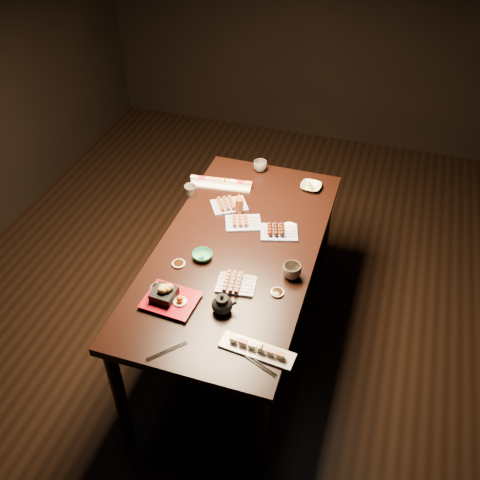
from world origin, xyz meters
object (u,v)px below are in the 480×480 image
(yakitori_plate_center, at_px, (243,221))
(teacup_mid_right, at_px, (292,271))
(teacup_far_left, at_px, (190,190))
(teapot, at_px, (222,303))
(edamame_bowl_green, at_px, (202,256))
(sushi_platter_far, at_px, (221,182))
(yakitori_plate_left, at_px, (229,203))
(teacup_near_left, at_px, (158,292))
(condiment_bottle, at_px, (239,204))
(teacup_far_right, at_px, (260,166))
(tempura_tray, at_px, (170,296))
(sushi_platter_near, at_px, (257,348))
(yakitori_plate_right, at_px, (236,282))
(edamame_bowl_cream, at_px, (311,187))
(dining_table, at_px, (238,293))

(yakitori_plate_center, height_order, teacup_mid_right, teacup_mid_right)
(teacup_mid_right, height_order, teacup_far_left, teacup_mid_right)
(teapot, bearing_deg, edamame_bowl_green, 106.11)
(sushi_platter_far, bearing_deg, teacup_mid_right, 126.12)
(yakitori_plate_center, height_order, yakitori_plate_left, same)
(teacup_near_left, bearing_deg, teacup_far_left, 101.04)
(teacup_near_left, bearing_deg, teapot, 1.30)
(condiment_bottle, bearing_deg, teacup_far_right, 91.05)
(teacup_near_left, height_order, teapot, teapot)
(teacup_far_left, relative_size, teapot, 0.60)
(yakitori_plate_left, bearing_deg, tempura_tray, -123.58)
(yakitori_plate_left, xyz_separation_m, condiment_bottle, (0.08, -0.05, 0.05))
(sushi_platter_near, xyz_separation_m, edamame_bowl_green, (-0.47, 0.53, -0.00))
(teacup_mid_right, bearing_deg, sushi_platter_far, 132.65)
(tempura_tray, distance_m, teacup_far_right, 1.32)
(yakitori_plate_right, height_order, teacup_far_right, teacup_far_right)
(teacup_far_right, relative_size, teapot, 0.73)
(condiment_bottle, bearing_deg, tempura_tray, -97.59)
(yakitori_plate_right, bearing_deg, teacup_far_right, 92.70)
(sushi_platter_near, relative_size, edamame_bowl_cream, 2.71)
(sushi_platter_far, height_order, teacup_far_left, teacup_far_left)
(sushi_platter_near, bearing_deg, dining_table, 120.44)
(yakitori_plate_left, height_order, edamame_bowl_cream, yakitori_plate_left)
(teapot, distance_m, condiment_bottle, 0.81)
(dining_table, height_order, edamame_bowl_green, edamame_bowl_green)
(sushi_platter_near, bearing_deg, teacup_near_left, 168.10)
(teacup_mid_right, relative_size, teacup_far_left, 1.32)
(teacup_near_left, height_order, teacup_far_left, teacup_far_left)
(dining_table, bearing_deg, tempura_tray, -118.64)
(edamame_bowl_green, bearing_deg, teapot, -55.33)
(sushi_platter_near, relative_size, teacup_mid_right, 3.55)
(yakitori_plate_center, xyz_separation_m, condiment_bottle, (-0.05, 0.09, 0.05))
(dining_table, relative_size, edamame_bowl_cream, 13.48)
(edamame_bowl_green, bearing_deg, condiment_bottle, 80.90)
(dining_table, relative_size, teacup_near_left, 23.97)
(yakitori_plate_right, bearing_deg, yakitori_plate_center, 96.54)
(dining_table, xyz_separation_m, teacup_far_right, (-0.10, 0.81, 0.41))
(teacup_far_right, bearing_deg, yakitori_plate_left, -99.18)
(yakitori_plate_center, xyz_separation_m, yakitori_plate_right, (0.12, -0.51, -0.00))
(yakitori_plate_left, xyz_separation_m, teacup_far_right, (0.07, 0.45, 0.01))
(yakitori_plate_right, relative_size, teapot, 1.59)
(sushi_platter_near, xyz_separation_m, teacup_far_left, (-0.76, 1.07, 0.01))
(dining_table, relative_size, sushi_platter_far, 4.47)
(teacup_far_left, height_order, condiment_bottle, condiment_bottle)
(dining_table, height_order, teacup_far_right, teacup_far_right)
(tempura_tray, bearing_deg, teacup_far_right, 89.64)
(dining_table, relative_size, yakitori_plate_right, 8.86)
(dining_table, relative_size, sushi_platter_near, 4.97)
(dining_table, distance_m, sushi_platter_far, 0.76)
(dining_table, bearing_deg, condiment_bottle, 98.40)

